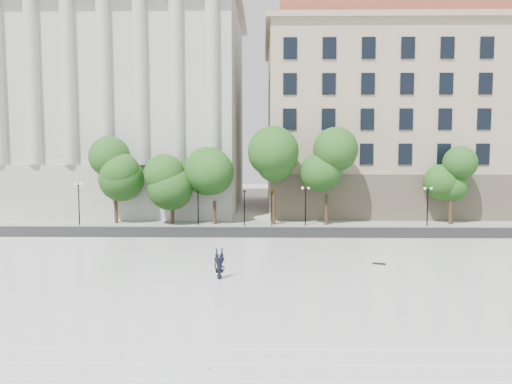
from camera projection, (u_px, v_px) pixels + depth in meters
The scene contains 13 objects.
ground at pixel (239, 293), 26.77m from camera, with size 160.00×160.00×0.00m, color #B9B7AF.
plaza at pixel (241, 275), 29.74m from camera, with size 44.00×22.00×0.45m, color silver.
street at pixel (249, 235), 44.70m from camera, with size 60.00×8.00×0.02m, color black.
far_sidewalk at pixel (251, 224), 50.67m from camera, with size 60.00×4.00×0.12m, color #B1ADA3.
building_west at pixel (122, 108), 64.29m from camera, with size 31.50×27.65×25.60m.
building_east at pixel (409, 121), 64.21m from camera, with size 36.00×26.15×23.00m.
traffic_light_west at pixel (244, 190), 48.66m from camera, with size 0.64×1.58×4.12m.
traffic_light_east at pixel (272, 189), 48.61m from camera, with size 0.94×1.83×4.22m.
person_lying at pixel (220, 275), 27.95m from camera, with size 0.63×0.42×1.74m, color black.
skateboard at pixel (379, 264), 31.45m from camera, with size 0.81×0.21×0.08m, color black.
plaza_steps at pixel (227, 362), 17.89m from camera, with size 44.00×3.00×0.30m.
street_trees at pixel (246, 172), 49.71m from camera, with size 37.49×4.87×7.94m.
lamp_posts at pixel (250, 198), 49.02m from camera, with size 35.26×0.28×4.30m.
Camera 1 is at (1.33, -26.16, 7.83)m, focal length 35.00 mm.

